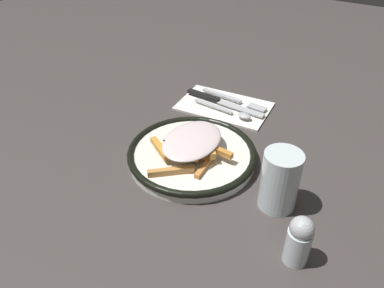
# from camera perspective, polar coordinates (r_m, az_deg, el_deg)

# --- Properties ---
(ground_plane) EXTENTS (2.60, 2.60, 0.00)m
(ground_plane) POSITION_cam_1_polar(r_m,az_deg,el_deg) (0.76, 0.00, -2.42)
(ground_plane) COLOR #3F3937
(plate) EXTENTS (0.25, 0.25, 0.03)m
(plate) POSITION_cam_1_polar(r_m,az_deg,el_deg) (0.75, 0.00, -1.59)
(plate) COLOR white
(plate) RESTS_ON ground_plane
(fries_heap) EXTENTS (0.18, 0.16, 0.04)m
(fries_heap) POSITION_cam_1_polar(r_m,az_deg,el_deg) (0.73, -0.38, 0.07)
(fries_heap) COLOR gold
(fries_heap) RESTS_ON plate
(napkin) EXTENTS (0.15, 0.22, 0.01)m
(napkin) POSITION_cam_1_polar(r_m,az_deg,el_deg) (0.93, 4.85, 5.81)
(napkin) COLOR white
(napkin) RESTS_ON ground_plane
(fork) EXTENTS (0.04, 0.18, 0.01)m
(fork) POSITION_cam_1_polar(r_m,az_deg,el_deg) (0.94, 6.27, 6.68)
(fork) COLOR silver
(fork) RESTS_ON napkin
(knife) EXTENTS (0.03, 0.21, 0.01)m
(knife) POSITION_cam_1_polar(r_m,az_deg,el_deg) (0.93, 3.87, 6.56)
(knife) COLOR black
(knife) RESTS_ON napkin
(spoon) EXTENTS (0.03, 0.15, 0.01)m
(spoon) POSITION_cam_1_polar(r_m,az_deg,el_deg) (0.89, 6.00, 4.84)
(spoon) COLOR silver
(spoon) RESTS_ON napkin
(water_glass) EXTENTS (0.06, 0.06, 0.11)m
(water_glass) POSITION_cam_1_polar(r_m,az_deg,el_deg) (0.65, 13.08, -5.38)
(water_glass) COLOR silver
(water_glass) RESTS_ON ground_plane
(salt_shaker) EXTENTS (0.04, 0.04, 0.09)m
(salt_shaker) POSITION_cam_1_polar(r_m,az_deg,el_deg) (0.58, 15.79, -13.74)
(salt_shaker) COLOR silver
(salt_shaker) RESTS_ON ground_plane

